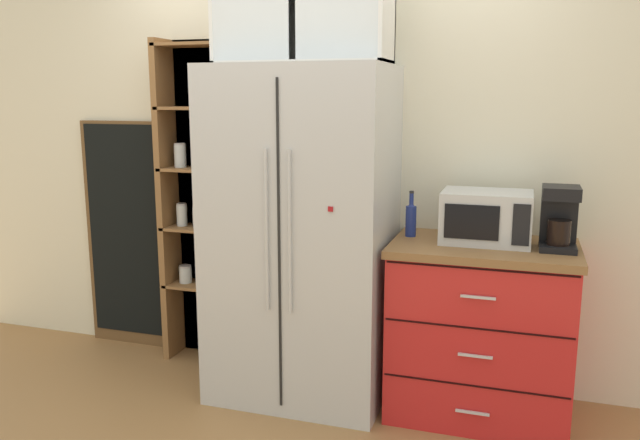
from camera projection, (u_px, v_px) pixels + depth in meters
ground_plane at (303, 390)px, 3.59m from camera, size 10.76×10.76×0.00m
wall_back_cream at (324, 159)px, 3.72m from camera, size 5.05×0.10×2.55m
refrigerator at (302, 235)px, 3.43m from camera, size 0.94×0.70×1.79m
pantry_shelf_column at (204, 202)px, 3.91m from camera, size 0.52×0.25×1.97m
counter_cabinet at (480, 329)px, 3.27m from camera, size 0.92×0.62×0.91m
microwave at (486, 217)px, 3.20m from camera, size 0.44×0.33×0.26m
coffee_maker at (559, 217)px, 3.06m from camera, size 0.17×0.20×0.31m
mug_navy at (486, 233)px, 3.23m from camera, size 0.12×0.08×0.09m
bottle_cobalt at (411, 217)px, 3.34m from camera, size 0.06×0.06×0.24m
chalkboard_menu at (128, 235)px, 4.15m from camera, size 0.60×0.04×1.48m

